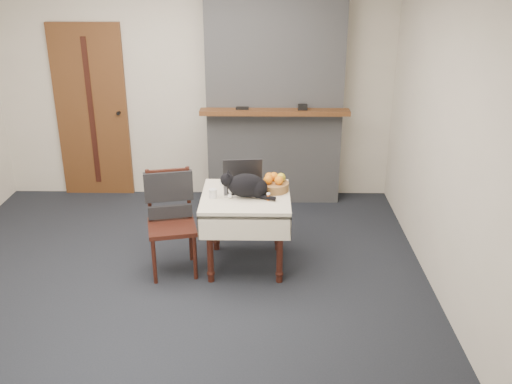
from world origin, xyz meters
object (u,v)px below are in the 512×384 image
laptop (243,183)px  door (92,112)px  chair (170,207)px  fruit_basket (274,184)px  cat (247,186)px  side_table (246,207)px  pill_bottle (268,196)px  cream_jar (213,193)px

laptop → door: bearing=133.1°
chair → fruit_basket: bearing=-3.6°
laptop → cat: size_ratio=0.78×
side_table → pill_bottle: pill_bottle is taller
door → fruit_basket: 2.65m
pill_bottle → chair: (-0.87, 0.08, -0.14)m
door → cat: 2.57m
side_table → fruit_basket: 0.33m
laptop → fruit_basket: 0.28m
fruit_basket → chair: (-0.92, -0.15, -0.17)m
fruit_basket → door: bearing=142.0°
pill_bottle → fruit_basket: size_ratio=0.25×
laptop → cream_jar: bearing=-147.8°
laptop → cat: bearing=-81.0°
door → side_table: 2.56m
cream_jar → pill_bottle: 0.49m
fruit_basket → cream_jar: bearing=-161.2°
cat → fruit_basket: size_ratio=1.84×
side_table → chair: chair is taller
side_table → cream_jar: cream_jar is taller
side_table → fruit_basket: size_ratio=2.91×
cat → chair: cat is taller
cat → cream_jar: bearing=-173.8°
side_table → cat: (0.01, -0.04, 0.22)m
fruit_basket → laptop: bearing=177.3°
cream_jar → chair: bearing=175.5°
side_table → cream_jar: 0.33m
cream_jar → fruit_basket: size_ratio=0.30×
chair → pill_bottle: bearing=-18.2°
pill_bottle → cream_jar: bearing=174.1°
side_table → laptop: (-0.03, 0.13, 0.18)m
side_table → laptop: laptop is taller
cat → cream_jar: 0.31m
door → cream_jar: size_ratio=25.25×
door → pill_bottle: door is taller
pill_bottle → fruit_basket: 0.24m
door → laptop: door is taller
pill_bottle → chair: 0.89m
door → laptop: (1.80, -1.61, -0.23)m
pill_bottle → door: bearing=137.5°
laptop → cat: (0.04, -0.17, 0.04)m
laptop → fruit_basket: size_ratio=1.42×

